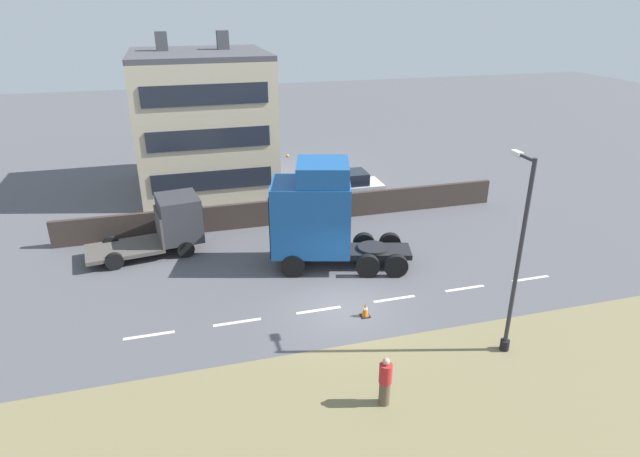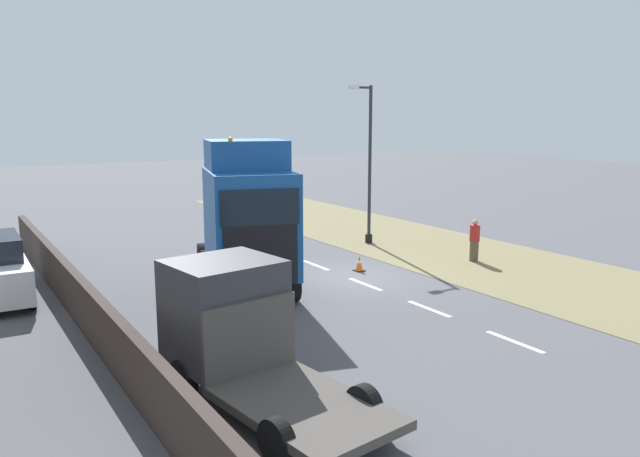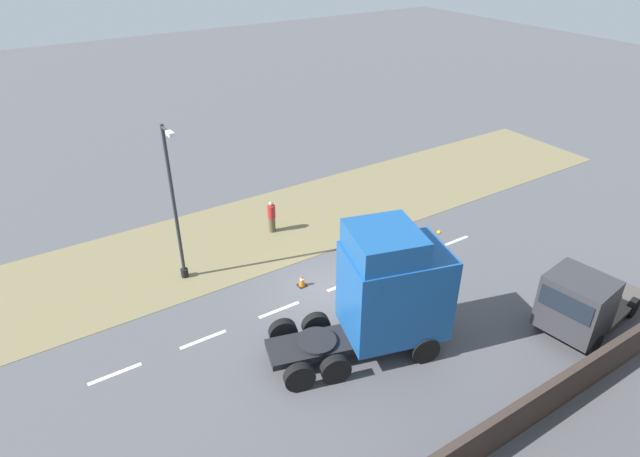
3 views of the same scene
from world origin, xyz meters
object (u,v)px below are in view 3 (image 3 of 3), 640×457
Objects in this scene: lorry_cab at (388,291)px; traffic_cone_lead at (302,280)px; pedestrian at (272,217)px; lamp_post at (176,213)px; flatbed_truck at (580,303)px.

traffic_cone_lead is (-4.71, -0.65, -2.15)m from lorry_cab.
traffic_cone_lead is at bearing -13.20° from pedestrian.
lorry_cab reaches higher than pedestrian.
lamp_post reaches higher than pedestrian.
lorry_cab is 1.17× the size of flatbed_truck.
lamp_post is at bearing -129.43° from traffic_cone_lead.
pedestrian is 2.85× the size of traffic_cone_lead.
lamp_post is at bearing -73.76° from pedestrian.
lamp_post reaches higher than lorry_cab.
flatbed_truck is 10.69m from traffic_cone_lead.
lorry_cab is 11.26× the size of traffic_cone_lead.
pedestrian is 4.85m from traffic_cone_lead.
lorry_cab is at bearing -2.74° from pedestrian.
flatbed_truck is at bearing 24.75° from pedestrian.
traffic_cone_lead is at bearing 50.57° from lamp_post.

